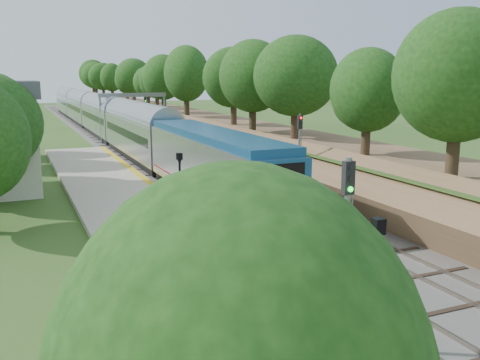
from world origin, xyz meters
name	(u,v)px	position (x,y,z in m)	size (l,w,h in m)	color
ground	(443,352)	(0.00, 0.00, 0.00)	(320.00, 320.00, 0.00)	#2D4C19
trackbed	(123,138)	(2.00, 60.00, 0.07)	(9.50, 170.00, 0.28)	#4C4944
platform	(151,230)	(-5.20, 16.00, 0.19)	(6.40, 68.00, 0.38)	#B0A88E
yellow_stripe	(201,221)	(-2.35, 16.00, 0.39)	(0.55, 68.00, 0.01)	gold
embankment	(182,122)	(10.35, 60.00, 1.95)	(10.64, 170.00, 11.70)	brown
signal_gantry	(133,104)	(2.47, 54.99, 4.82)	(8.40, 0.38, 6.20)	slate
trees_behind_platform	(23,145)	(-11.17, 20.67, 4.53)	(7.82, 53.32, 7.21)	#332316
train	(104,120)	(0.00, 62.25, 2.38)	(3.17, 105.26, 4.66)	black
lamppost_mid	(374,311)	(-3.46, -0.92, 2.39)	(0.45, 0.45, 4.51)	black
lamppost_far	(180,194)	(-3.72, 15.28, 2.17)	(0.40, 0.40, 4.01)	black
signal_platform	(346,231)	(-2.90, 1.26, 3.89)	(0.33, 0.27, 5.71)	slate
signal_farside	(299,147)	(6.20, 20.01, 3.62)	(0.31, 0.25, 5.72)	slate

